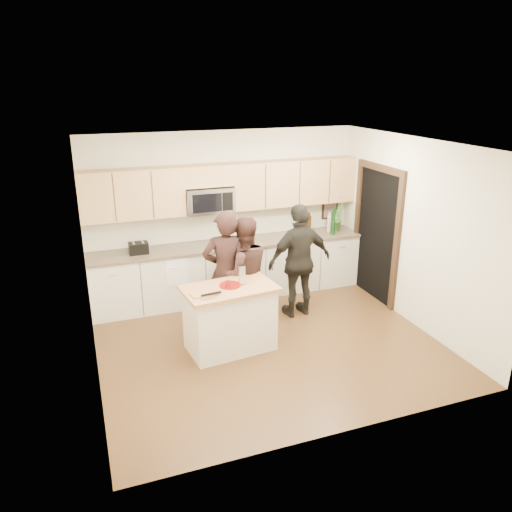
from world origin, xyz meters
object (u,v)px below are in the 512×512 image
object	(u,v)px
toaster	(139,248)
woman_center	(243,274)
woman_left	(226,272)
woman_right	(300,261)
island	(230,318)

from	to	relation	value
toaster	woman_center	size ratio (longest dim) A/B	0.17
toaster	woman_center	xyz separation A→B (m)	(1.31, -1.09, -0.19)
woman_left	woman_right	distance (m)	1.19
toaster	woman_left	distance (m)	1.52
island	woman_right	xyz separation A→B (m)	(1.30, 0.65, 0.42)
woman_center	woman_right	xyz separation A→B (m)	(0.93, 0.10, 0.04)
toaster	woman_right	world-z (taller)	woman_right
woman_center	woman_right	size ratio (longest dim) A/B	0.95
toaster	woman_center	bearing A→B (deg)	-39.62
woman_right	woman_center	bearing A→B (deg)	1.53
island	woman_center	bearing A→B (deg)	49.33
woman_left	woman_right	world-z (taller)	woman_left
woman_left	woman_right	xyz separation A→B (m)	(1.19, 0.10, -0.02)
toaster	woman_left	xyz separation A→B (m)	(1.05, -1.09, -0.14)
toaster	woman_center	world-z (taller)	woman_center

